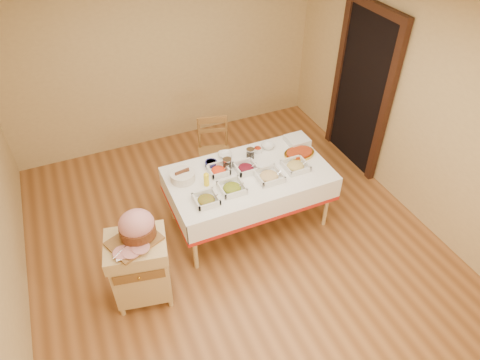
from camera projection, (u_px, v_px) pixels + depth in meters
name	position (u px, v px, depth m)	size (l,w,h in m)	color
room_shell	(235.00, 155.00, 4.15)	(5.00, 5.00, 5.00)	#945B2E
doorway	(362.00, 89.00, 5.58)	(0.09, 1.10, 2.20)	black
dining_table	(249.00, 184.00, 4.90)	(1.82, 1.02, 0.76)	tan
butcher_cart	(140.00, 266.00, 4.17)	(0.65, 0.58, 0.81)	tan
dining_chair	(215.00, 152.00, 5.59)	(0.50, 0.49, 0.92)	brown
ham_on_board	(136.00, 228.00, 3.90)	(0.47, 0.45, 0.31)	brown
serving_dish_a	(206.00, 200.00, 4.41)	(0.25, 0.24, 0.11)	silver
serving_dish_b	(232.00, 188.00, 4.55)	(0.26, 0.26, 0.10)	silver
serving_dish_c	(269.00, 176.00, 4.70)	(0.28, 0.28, 0.11)	silver
serving_dish_d	(295.00, 166.00, 4.84)	(0.26, 0.26, 0.10)	silver
serving_dish_e	(218.00, 170.00, 4.78)	(0.23, 0.22, 0.11)	silver
serving_dish_f	(246.00, 168.00, 4.81)	(0.25, 0.24, 0.11)	silver
small_bowl_left	(182.00, 172.00, 4.76)	(0.12, 0.12, 0.06)	silver
small_bowl_mid	(211.00, 163.00, 4.88)	(0.14, 0.14, 0.06)	navy
small_bowl_right	(258.00, 150.00, 5.09)	(0.11, 0.11, 0.05)	silver
bowl_white_imported	(225.00, 155.00, 5.03)	(0.16, 0.16, 0.04)	silver
bowl_small_imported	(268.00, 146.00, 5.16)	(0.16, 0.16, 0.05)	silver
preserve_jar_left	(227.00, 164.00, 4.83)	(0.10, 0.10, 0.13)	silver
preserve_jar_right	(250.00, 154.00, 4.98)	(0.10, 0.10, 0.12)	silver
mustard_bottle	(206.00, 179.00, 4.59)	(0.06, 0.06, 0.18)	yellow
bread_basket	(183.00, 176.00, 4.67)	(0.27, 0.27, 0.12)	silver
plate_stack	(297.00, 140.00, 5.23)	(0.25, 0.25, 0.08)	silver
brass_platter	(299.00, 153.00, 5.05)	(0.38, 0.27, 0.05)	gold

